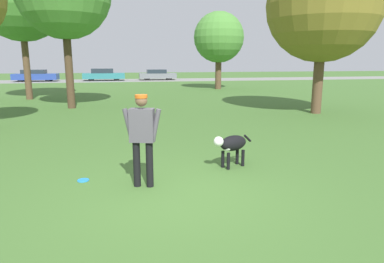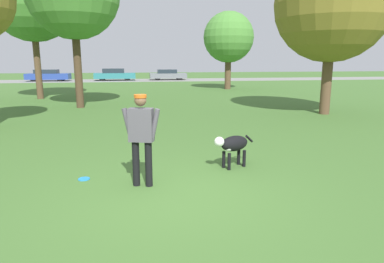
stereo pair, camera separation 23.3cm
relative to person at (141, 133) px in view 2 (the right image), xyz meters
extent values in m
plane|color=#426B2D|center=(0.52, -0.56, -1.00)|extent=(120.00, 120.00, 0.00)
cube|color=gray|center=(0.52, 34.05, -0.99)|extent=(120.00, 6.00, 0.01)
cylinder|color=black|center=(0.11, -0.03, -0.58)|extent=(0.16, 0.16, 0.84)
cylinder|color=black|center=(-0.11, 0.03, -0.58)|extent=(0.16, 0.16, 0.84)
cube|color=#514C56|center=(0.00, 0.00, 0.14)|extent=(0.47, 0.33, 0.59)
cylinder|color=#514C56|center=(0.23, -0.07, 0.14)|extent=(0.23, 0.15, 0.60)
cylinder|color=#514C56|center=(-0.23, 0.07, 0.14)|extent=(0.23, 0.15, 0.60)
sphere|color=brown|center=(0.00, 0.00, 0.58)|extent=(0.26, 0.26, 0.21)
cylinder|color=#D15B19|center=(0.00, 0.00, 0.65)|extent=(0.27, 0.27, 0.06)
ellipsoid|color=black|center=(1.96, 0.80, -0.47)|extent=(0.75, 0.57, 0.33)
ellipsoid|color=white|center=(1.79, 0.72, -0.53)|extent=(0.26, 0.28, 0.18)
sphere|color=white|center=(1.59, 0.63, -0.38)|extent=(0.27, 0.27, 0.21)
cylinder|color=black|center=(1.81, 0.63, -0.81)|extent=(0.09, 0.09, 0.36)
cylinder|color=black|center=(1.73, 0.80, -0.81)|extent=(0.09, 0.09, 0.36)
cylinder|color=black|center=(2.19, 0.80, -0.81)|extent=(0.09, 0.09, 0.36)
cylinder|color=black|center=(2.12, 0.97, -0.81)|extent=(0.09, 0.09, 0.36)
cylinder|color=black|center=(2.34, 0.97, -0.42)|extent=(0.21, 0.13, 0.19)
cylinder|color=#268CE5|center=(-1.12, 0.52, -0.99)|extent=(0.22, 0.22, 0.02)
torus|color=#268CE5|center=(-1.12, 0.52, -0.99)|extent=(0.22, 0.22, 0.02)
cylinder|color=brown|center=(-5.70, 15.62, 0.94)|extent=(0.37, 0.37, 3.88)
cylinder|color=brown|center=(7.88, 7.39, 0.37)|extent=(0.42, 0.42, 2.74)
sphere|color=olive|center=(7.88, 7.39, 3.49)|extent=(4.66, 4.66, 4.66)
cylinder|color=#4C3826|center=(-2.75, 11.18, 0.86)|extent=(0.36, 0.36, 3.71)
cylinder|color=brown|center=(7.20, 20.59, 0.28)|extent=(0.48, 0.48, 2.55)
sphere|color=#4C8938|center=(7.20, 20.59, 3.02)|extent=(3.90, 3.90, 3.90)
cube|color=#284293|center=(-9.47, 33.99, -0.48)|extent=(4.63, 1.84, 0.64)
cube|color=#232D38|center=(-9.61, 34.00, 0.06)|extent=(2.43, 1.53, 0.43)
cylinder|color=black|center=(-8.08, 34.67, -0.71)|extent=(0.57, 0.22, 0.56)
cylinder|color=black|center=(-8.13, 33.22, -0.71)|extent=(0.57, 0.22, 0.56)
cylinder|color=black|center=(-10.82, 34.77, -0.71)|extent=(0.57, 0.22, 0.56)
cylinder|color=black|center=(-10.87, 33.32, -0.71)|extent=(0.57, 0.22, 0.56)
cube|color=teal|center=(-2.31, 34.06, -0.46)|extent=(4.59, 1.89, 0.62)
cube|color=#232D38|center=(-2.45, 34.05, 0.10)|extent=(2.40, 1.59, 0.50)
cylinder|color=black|center=(-0.96, 34.86, -0.67)|extent=(0.66, 0.21, 0.66)
cylinder|color=black|center=(-0.93, 33.31, -0.67)|extent=(0.66, 0.21, 0.66)
cylinder|color=black|center=(-3.70, 34.81, -0.67)|extent=(0.66, 0.21, 0.66)
cylinder|color=black|center=(-3.66, 33.25, -0.67)|extent=(0.66, 0.21, 0.66)
cube|color=slate|center=(3.74, 34.23, -0.50)|extent=(4.24, 1.76, 0.56)
cube|color=#232D38|center=(3.62, 34.23, 0.00)|extent=(2.21, 1.50, 0.44)
cylinder|color=black|center=(5.01, 34.98, -0.69)|extent=(0.62, 0.20, 0.62)
cylinder|color=black|center=(5.02, 33.49, -0.69)|extent=(0.62, 0.20, 0.62)
cylinder|color=black|center=(2.47, 34.97, -0.69)|extent=(0.62, 0.20, 0.62)
cylinder|color=black|center=(2.48, 33.48, -0.69)|extent=(0.62, 0.20, 0.62)
camera|label=1|loc=(-0.31, -5.98, 1.26)|focal=32.00mm
camera|label=2|loc=(-0.08, -6.02, 1.26)|focal=32.00mm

